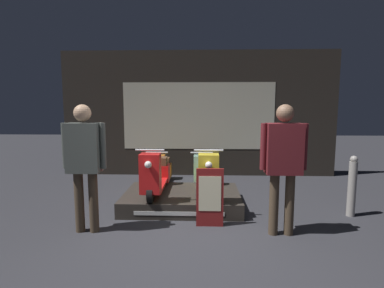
{
  "coord_description": "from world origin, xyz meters",
  "views": [
    {
      "loc": [
        0.11,
        -3.7,
        1.8
      ],
      "look_at": [
        -0.1,
        2.24,
        1.05
      ],
      "focal_mm": 28.0,
      "sensor_mm": 36.0,
      "label": 1
    }
  ],
  "objects_px": {
    "scooter_backrow_0": "(161,172)",
    "scooter_backrow_1": "(202,172)",
    "person_right_browsing": "(283,157)",
    "price_sign_board": "(210,197)",
    "scooter_display_left": "(156,175)",
    "person_left_browsing": "(84,156)",
    "street_bollard": "(352,186)",
    "scooter_display_right": "(208,175)"
  },
  "relations": [
    {
      "from": "person_right_browsing",
      "to": "street_bollard",
      "type": "height_order",
      "value": "person_right_browsing"
    },
    {
      "from": "scooter_display_left",
      "to": "scooter_backrow_1",
      "type": "xyz_separation_m",
      "value": [
        0.81,
        1.42,
        -0.26
      ]
    },
    {
      "from": "scooter_backrow_1",
      "to": "price_sign_board",
      "type": "bearing_deg",
      "value": -86.68
    },
    {
      "from": "person_right_browsing",
      "to": "person_left_browsing",
      "type": "bearing_deg",
      "value": 180.0
    },
    {
      "from": "scooter_display_right",
      "to": "scooter_display_left",
      "type": "bearing_deg",
      "value": 180.0
    },
    {
      "from": "person_left_browsing",
      "to": "price_sign_board",
      "type": "bearing_deg",
      "value": 8.08
    },
    {
      "from": "scooter_display_right",
      "to": "street_bollard",
      "type": "relative_size",
      "value": 1.57
    },
    {
      "from": "scooter_display_left",
      "to": "scooter_backrow_0",
      "type": "bearing_deg",
      "value": 94.52
    },
    {
      "from": "scooter_display_right",
      "to": "person_right_browsing",
      "type": "xyz_separation_m",
      "value": [
        1.01,
        -1.09,
        0.52
      ]
    },
    {
      "from": "person_right_browsing",
      "to": "street_bollard",
      "type": "bearing_deg",
      "value": 29.79
    },
    {
      "from": "scooter_backrow_0",
      "to": "person_left_browsing",
      "type": "height_order",
      "value": "person_left_browsing"
    },
    {
      "from": "scooter_backrow_1",
      "to": "person_right_browsing",
      "type": "relative_size",
      "value": 0.86
    },
    {
      "from": "scooter_backrow_1",
      "to": "person_left_browsing",
      "type": "relative_size",
      "value": 0.86
    },
    {
      "from": "scooter_display_right",
      "to": "price_sign_board",
      "type": "distance_m",
      "value": 0.85
    },
    {
      "from": "scooter_display_left",
      "to": "street_bollard",
      "type": "relative_size",
      "value": 1.57
    },
    {
      "from": "person_right_browsing",
      "to": "price_sign_board",
      "type": "xyz_separation_m",
      "value": [
        -1.0,
        0.25,
        -0.66
      ]
    },
    {
      "from": "scooter_backrow_0",
      "to": "person_right_browsing",
      "type": "height_order",
      "value": "person_right_browsing"
    },
    {
      "from": "scooter_display_left",
      "to": "street_bollard",
      "type": "distance_m",
      "value": 3.29
    },
    {
      "from": "person_left_browsing",
      "to": "scooter_backrow_0",
      "type": "bearing_deg",
      "value": 74.12
    },
    {
      "from": "scooter_backrow_1",
      "to": "scooter_display_right",
      "type": "bearing_deg",
      "value": -85.38
    },
    {
      "from": "scooter_display_left",
      "to": "person_left_browsing",
      "type": "relative_size",
      "value": 0.86
    },
    {
      "from": "scooter_display_left",
      "to": "person_right_browsing",
      "type": "bearing_deg",
      "value": -29.43
    },
    {
      "from": "scooter_backrow_1",
      "to": "street_bollard",
      "type": "xyz_separation_m",
      "value": [
        2.47,
        -1.75,
        0.17
      ]
    },
    {
      "from": "scooter_backrow_1",
      "to": "person_right_browsing",
      "type": "distance_m",
      "value": 2.87
    },
    {
      "from": "street_bollard",
      "to": "person_left_browsing",
      "type": "bearing_deg",
      "value": -169.44
    },
    {
      "from": "scooter_display_left",
      "to": "price_sign_board",
      "type": "bearing_deg",
      "value": -41.84
    },
    {
      "from": "scooter_display_left",
      "to": "scooter_backrow_1",
      "type": "height_order",
      "value": "scooter_display_left"
    },
    {
      "from": "scooter_backrow_1",
      "to": "price_sign_board",
      "type": "xyz_separation_m",
      "value": [
        0.13,
        -2.27,
        0.12
      ]
    },
    {
      "from": "scooter_display_right",
      "to": "street_bollard",
      "type": "height_order",
      "value": "scooter_display_right"
    },
    {
      "from": "scooter_backrow_0",
      "to": "person_right_browsing",
      "type": "relative_size",
      "value": 0.86
    },
    {
      "from": "person_left_browsing",
      "to": "person_right_browsing",
      "type": "distance_m",
      "value": 2.77
    },
    {
      "from": "scooter_display_right",
      "to": "street_bollard",
      "type": "xyz_separation_m",
      "value": [
        2.35,
        -0.33,
        -0.09
      ]
    },
    {
      "from": "person_left_browsing",
      "to": "person_right_browsing",
      "type": "relative_size",
      "value": 1.0
    },
    {
      "from": "person_left_browsing",
      "to": "price_sign_board",
      "type": "xyz_separation_m",
      "value": [
        1.77,
        0.25,
        -0.65
      ]
    },
    {
      "from": "scooter_backrow_0",
      "to": "price_sign_board",
      "type": "distance_m",
      "value": 2.5
    },
    {
      "from": "scooter_display_left",
      "to": "person_left_browsing",
      "type": "xyz_separation_m",
      "value": [
        -0.83,
        -1.09,
        0.51
      ]
    },
    {
      "from": "scooter_backrow_0",
      "to": "price_sign_board",
      "type": "relative_size",
      "value": 1.78
    },
    {
      "from": "scooter_display_right",
      "to": "price_sign_board",
      "type": "relative_size",
      "value": 1.78
    },
    {
      "from": "scooter_backrow_1",
      "to": "person_right_browsing",
      "type": "bearing_deg",
      "value": -65.85
    },
    {
      "from": "person_left_browsing",
      "to": "street_bollard",
      "type": "distance_m",
      "value": 4.22
    },
    {
      "from": "scooter_backrow_0",
      "to": "scooter_backrow_1",
      "type": "height_order",
      "value": "same"
    },
    {
      "from": "scooter_display_left",
      "to": "scooter_backrow_1",
      "type": "relative_size",
      "value": 1.0
    }
  ]
}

